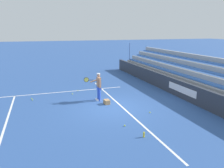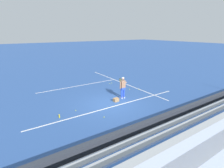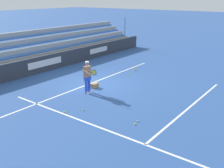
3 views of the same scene
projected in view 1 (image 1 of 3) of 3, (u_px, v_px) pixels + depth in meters
The scene contains 15 objects.
ground_plane at pixel (113, 107), 12.41m from camera, with size 160.00×160.00×0.00m, color #2D5193.
court_baseline_white at pixel (121, 106), 12.56m from camera, with size 12.00×0.10×0.01m, color white.
court_sideline_white at pixel (38, 94), 14.94m from camera, with size 0.10×12.00×0.01m, color white.
court_service_line_white at pixel (7, 120), 10.69m from camera, with size 8.22×0.10×0.01m, color white.
back_wall_sponsor_board at pixel (185, 91), 13.75m from camera, with size 22.79×0.25×1.10m.
bleacher_stand at pixel (208, 86), 14.29m from camera, with size 21.65×2.40×2.95m.
tennis_player at pixel (98, 86), 13.42m from camera, with size 0.60×0.98×1.71m.
ball_box_cardboard at pixel (107, 102), 12.92m from camera, with size 0.40×0.30×0.26m, color #A87F51.
tennis_ball_by_box at pixel (125, 126), 9.94m from camera, with size 0.07×0.07×0.07m, color #CCE533.
tennis_ball_far_right at pixel (32, 99), 13.85m from camera, with size 0.07×0.07×0.07m, color #CCE533.
tennis_ball_stray_back at pixel (150, 112), 11.53m from camera, with size 0.07×0.07×0.07m, color #CCE533.
tennis_ball_far_left at pixel (33, 100), 13.59m from camera, with size 0.07×0.07×0.07m, color #CCE533.
tennis_ball_toward_net at pixel (78, 91), 15.66m from camera, with size 0.07×0.07×0.07m, color #CCE533.
tennis_ball_midcourt at pixel (72, 94), 14.88m from camera, with size 0.07×0.07×0.07m, color #CCE533.
water_bottle at pixel (144, 135), 8.92m from camera, with size 0.07×0.07×0.22m, color yellow.
Camera 1 is at (-11.08, 3.82, 4.27)m, focal length 35.00 mm.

